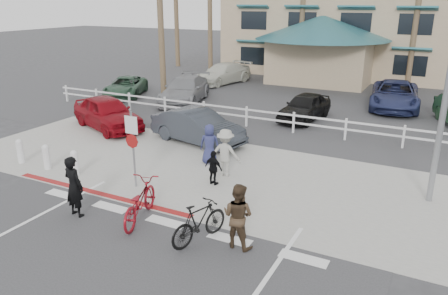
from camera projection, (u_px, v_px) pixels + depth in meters
The scene contains 26 objects.
ground at pixel (153, 232), 11.78m from camera, with size 140.00×140.00×0.00m, color #333335.
bike_path at pixel (102, 271), 10.09m from camera, with size 12.00×16.00×0.01m, color #333335.
sidewalk_plaza at pixel (228, 175), 15.56m from camera, with size 22.00×7.00×0.01m, color gray.
cross_street at pixel (269, 144), 18.93m from camera, with size 40.00×5.00×0.01m, color #333335.
parking_lot at pixel (326, 100), 26.93m from camera, with size 50.00×16.00×0.01m, color #333335.
curb_red at pixel (99, 193), 14.08m from camera, with size 7.00×0.25×0.02m, color maroon.
rail_fence at pixel (296, 123), 20.24m from camera, with size 29.40×0.16×1.00m, color silver, non-canonical shape.
building at pixel (398, 3), 35.18m from camera, with size 28.00×16.00×11.30m, color tan, non-canonical shape.
sign_post at pixel (133, 146), 14.15m from camera, with size 0.50×0.10×2.90m, color gray, non-canonical shape.
bollard_0 at pixel (75, 163), 15.38m from camera, with size 0.26×0.26×0.95m, color silver, non-canonical shape.
bollard_1 at pixel (47, 157), 15.98m from camera, with size 0.26×0.26×0.95m, color silver, non-canonical shape.
bollard_2 at pixel (20, 151), 16.59m from camera, with size 0.26×0.26×0.95m, color silver, non-canonical shape.
bike_red at pixel (139, 202), 12.23m from camera, with size 0.77×2.20×1.15m, color maroon.
rider_red at pixel (74, 186), 12.41m from camera, with size 0.66×0.43×1.82m, color black.
bike_black at pixel (199, 222), 11.16m from camera, with size 0.52×1.83×1.10m, color black.
rider_black at pixel (238, 216), 10.85m from camera, with size 0.83×0.65×1.71m, color #3F2F1F.
pedestrian_a at pixel (226, 153), 15.24m from camera, with size 1.11×0.64×1.72m, color #9F9E95.
pedestrian_child at pixel (214, 168), 14.59m from camera, with size 0.70×0.29×1.20m, color black.
pedestrian_b at pixel (210, 144), 16.46m from camera, with size 0.75×0.49×1.53m, color navy.
car_white_sedan at pixel (198, 126), 18.87m from camera, with size 1.53×4.39×1.45m, color #2A2E36.
car_red_compact at pixel (107, 113), 20.91m from camera, with size 1.85×4.60×1.57m, color maroon.
lot_car_0 at pixel (126, 87), 27.98m from camera, with size 2.02×4.39×1.22m, color #2D4F39.
lot_car_1 at pixel (185, 90), 26.22m from camera, with size 2.13×5.25×1.52m, color gray.
lot_car_2 at pixel (305, 107), 22.48m from camera, with size 1.62×4.02×1.37m, color black.
lot_car_4 at pixel (223, 74), 32.12m from camera, with size 2.03×5.00×1.45m, color silver.
lot_car_5 at pixel (395, 95), 24.80m from camera, with size 2.55×5.54×1.54m, color navy.
Camera 1 is at (6.44, -8.38, 5.98)m, focal length 35.00 mm.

